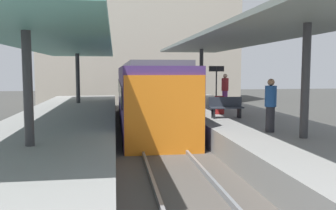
% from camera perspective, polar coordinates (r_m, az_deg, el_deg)
% --- Properties ---
extents(ground_plane, '(80.00, 80.00, 0.00)m').
position_cam_1_polar(ground_plane, '(14.92, -2.08, -5.93)').
color(ground_plane, '#383835').
extents(platform_left, '(4.40, 28.00, 1.00)m').
position_cam_1_polar(platform_left, '(14.91, -16.81, -4.21)').
color(platform_left, gray).
rests_on(platform_left, ground_plane).
extents(platform_right, '(4.40, 28.00, 1.00)m').
position_cam_1_polar(platform_right, '(15.70, 11.86, -3.62)').
color(platform_right, gray).
rests_on(platform_right, ground_plane).
extents(track_ballast, '(3.20, 28.00, 0.20)m').
position_cam_1_polar(track_ballast, '(14.90, -2.08, -5.55)').
color(track_ballast, '#4C4742').
rests_on(track_ballast, ground_plane).
extents(rail_near_side, '(0.08, 28.00, 0.14)m').
position_cam_1_polar(rail_near_side, '(14.81, -4.87, -4.96)').
color(rail_near_side, slate).
rests_on(rail_near_side, track_ballast).
extents(rail_far_side, '(0.08, 28.00, 0.14)m').
position_cam_1_polar(rail_far_side, '(14.96, 0.67, -4.84)').
color(rail_far_side, slate).
rests_on(rail_far_side, track_ballast).
extents(commuter_train, '(2.78, 13.36, 3.10)m').
position_cam_1_polar(commuter_train, '(18.24, -3.34, 1.63)').
color(commuter_train, '#472D6B').
rests_on(commuter_train, track_ballast).
extents(canopy_left, '(4.18, 21.00, 3.11)m').
position_cam_1_polar(canopy_left, '(16.13, -16.42, 8.99)').
color(canopy_left, '#333335').
rests_on(canopy_left, platform_left).
extents(canopy_right, '(4.18, 21.00, 3.44)m').
position_cam_1_polar(canopy_right, '(16.88, 10.46, 10.04)').
color(canopy_right, '#333335').
rests_on(canopy_right, platform_right).
extents(platform_bench, '(1.40, 0.41, 0.86)m').
position_cam_1_polar(platform_bench, '(15.02, 9.13, -0.26)').
color(platform_bench, black).
rests_on(platform_bench, platform_right).
extents(platform_sign, '(0.90, 0.08, 2.21)m').
position_cam_1_polar(platform_sign, '(21.34, 7.65, 4.55)').
color(platform_sign, '#262628').
rests_on(platform_sign, platform_right).
extents(litter_bin, '(0.44, 0.44, 0.80)m').
position_cam_1_polar(litter_bin, '(16.38, 8.12, -0.00)').
color(litter_bin, maroon).
rests_on(litter_bin, platform_right).
extents(passenger_near_bench, '(0.36, 0.36, 1.78)m').
position_cam_1_polar(passenger_near_bench, '(18.78, 8.99, 2.29)').
color(passenger_near_bench, '#7A337A').
rests_on(passenger_near_bench, platform_right).
extents(passenger_mid_platform, '(0.36, 0.36, 1.69)m').
position_cam_1_polar(passenger_mid_platform, '(11.84, 15.88, 0.08)').
color(passenger_mid_platform, '#232328').
rests_on(passenger_mid_platform, platform_right).
extents(station_building_backdrop, '(18.00, 6.00, 11.00)m').
position_cam_1_polar(station_building_backdrop, '(34.71, -4.53, 9.67)').
color(station_building_backdrop, '#A89E8E').
rests_on(station_building_backdrop, ground_plane).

